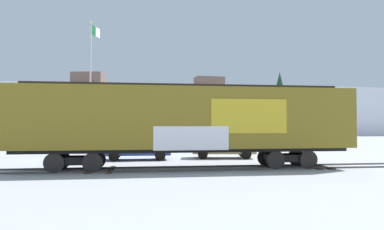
{
  "coord_description": "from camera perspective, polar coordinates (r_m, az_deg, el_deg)",
  "views": [
    {
      "loc": [
        -1.63,
        -17.64,
        2.15
      ],
      "look_at": [
        1.33,
        2.0,
        2.75
      ],
      "focal_mm": 33.5,
      "sensor_mm": 36.0,
      "label": 1
    }
  ],
  "objects": [
    {
      "name": "parked_car_blue",
      "position": [
        22.91,
        -8.87,
        -5.05
      ],
      "size": [
        4.11,
        1.92,
        1.63
      ],
      "color": "navy",
      "rests_on": "ground_plane"
    },
    {
      "name": "parked_car_tan",
      "position": [
        23.98,
        4.87,
        -4.82
      ],
      "size": [
        4.34,
        2.4,
        1.71
      ],
      "color": "#9E8966",
      "rests_on": "ground_plane"
    },
    {
      "name": "hillside",
      "position": [
        88.27,
        -7.53,
        0.27
      ],
      "size": [
        136.98,
        37.63,
        14.48
      ],
      "color": "silver",
      "rests_on": "ground_plane"
    },
    {
      "name": "freight_car",
      "position": [
        17.8,
        -1.02,
        -0.74
      ],
      "size": [
        16.59,
        3.09,
        4.23
      ],
      "color": "olive",
      "rests_on": "ground_plane"
    },
    {
      "name": "track",
      "position": [
        17.81,
        -5.51,
        -8.52
      ],
      "size": [
        60.02,
        2.93,
        0.08
      ],
      "color": "#4C4742",
      "rests_on": "ground_plane"
    },
    {
      "name": "flagpole",
      "position": [
        28.45,
        -15.66,
        6.55
      ],
      "size": [
        0.63,
        1.36,
        10.1
      ],
      "color": "silver",
      "rests_on": "ground_plane"
    },
    {
      "name": "ground_plane",
      "position": [
        17.85,
        -3.31,
        -8.64
      ],
      "size": [
        260.0,
        260.0,
        0.0
      ],
      "primitive_type": "plane",
      "color": "#B2B5BC"
    }
  ]
}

